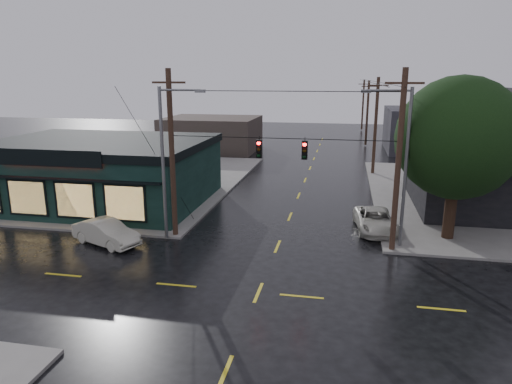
% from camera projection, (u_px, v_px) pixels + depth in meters
% --- Properties ---
extents(ground_plane, '(160.00, 160.00, 0.00)m').
position_uv_depth(ground_plane, '(258.00, 293.00, 21.04)').
color(ground_plane, black).
extents(sidewalk_nw, '(28.00, 28.00, 0.15)m').
position_uv_depth(sidewalk_nw, '(93.00, 180.00, 43.77)').
color(sidewalk_nw, slate).
rests_on(sidewalk_nw, ground).
extents(pizza_shop, '(16.30, 12.34, 4.90)m').
position_uv_depth(pizza_shop, '(101.00, 171.00, 35.52)').
color(pizza_shop, black).
rests_on(pizza_shop, ground).
extents(ne_building, '(12.60, 11.60, 8.75)m').
position_uv_depth(ne_building, '(503.00, 150.00, 33.31)').
color(ne_building, black).
rests_on(ne_building, ground).
extents(corner_tree, '(7.16, 7.16, 9.66)m').
position_uv_depth(corner_tree, '(458.00, 138.00, 26.35)').
color(corner_tree, black).
rests_on(corner_tree, ground).
extents(utility_pole_nw, '(2.00, 0.32, 10.15)m').
position_uv_depth(utility_pole_nw, '(176.00, 236.00, 28.43)').
color(utility_pole_nw, black).
rests_on(utility_pole_nw, ground).
extents(utility_pole_ne, '(2.00, 0.32, 10.15)m').
position_uv_depth(utility_pole_ne, '(391.00, 251.00, 26.00)').
color(utility_pole_ne, black).
rests_on(utility_pole_ne, ground).
extents(utility_pole_far_a, '(2.00, 0.32, 9.65)m').
position_uv_depth(utility_pole_far_a, '(372.00, 174.00, 46.45)').
color(utility_pole_far_a, black).
rests_on(utility_pole_far_a, ground).
extents(utility_pole_far_b, '(2.00, 0.32, 9.15)m').
position_uv_depth(utility_pole_far_b, '(365.00, 146.00, 65.48)').
color(utility_pole_far_b, black).
rests_on(utility_pole_far_b, ground).
extents(utility_pole_far_c, '(2.00, 0.32, 9.15)m').
position_uv_depth(utility_pole_far_c, '(361.00, 130.00, 84.50)').
color(utility_pole_far_c, black).
rests_on(utility_pole_far_c, ground).
extents(span_signal_assembly, '(13.00, 0.48, 1.23)m').
position_uv_depth(span_signal_assembly, '(282.00, 149.00, 25.80)').
color(span_signal_assembly, black).
rests_on(span_signal_assembly, ground).
extents(streetlight_nw, '(5.40, 0.30, 9.15)m').
position_uv_depth(streetlight_nw, '(167.00, 240.00, 27.82)').
color(streetlight_nw, slate).
rests_on(streetlight_nw, ground).
extents(streetlight_ne, '(5.40, 0.30, 9.15)m').
position_uv_depth(streetlight_ne, '(399.00, 248.00, 26.58)').
color(streetlight_ne, slate).
rests_on(streetlight_ne, ground).
extents(bg_building_west, '(12.00, 10.00, 4.40)m').
position_uv_depth(bg_building_west, '(212.00, 134.00, 61.15)').
color(bg_building_west, '#3B332B').
rests_on(bg_building_west, ground).
extents(bg_building_east, '(14.00, 12.00, 5.60)m').
position_uv_depth(bg_building_east, '(441.00, 130.00, 60.16)').
color(bg_building_east, '#2B2A30').
rests_on(bg_building_east, ground).
extents(sedan_cream, '(4.73, 3.15, 1.48)m').
position_uv_depth(sedan_cream, '(106.00, 232.00, 26.92)').
color(sedan_cream, beige).
rests_on(sedan_cream, ground).
extents(suv_silver, '(2.83, 5.26, 1.40)m').
position_uv_depth(suv_silver, '(375.00, 220.00, 29.32)').
color(suv_silver, beige).
rests_on(suv_silver, ground).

